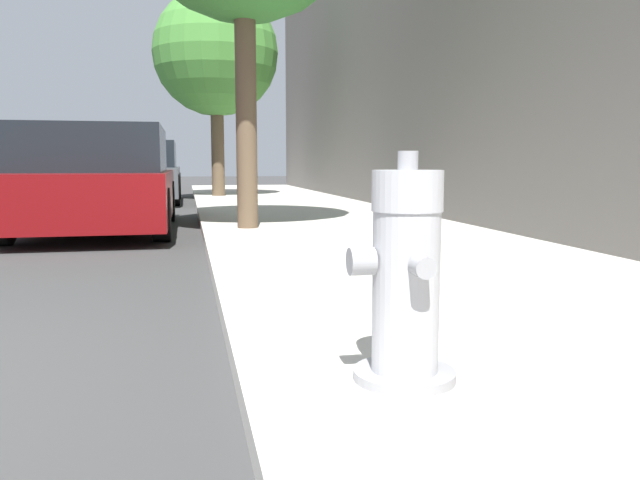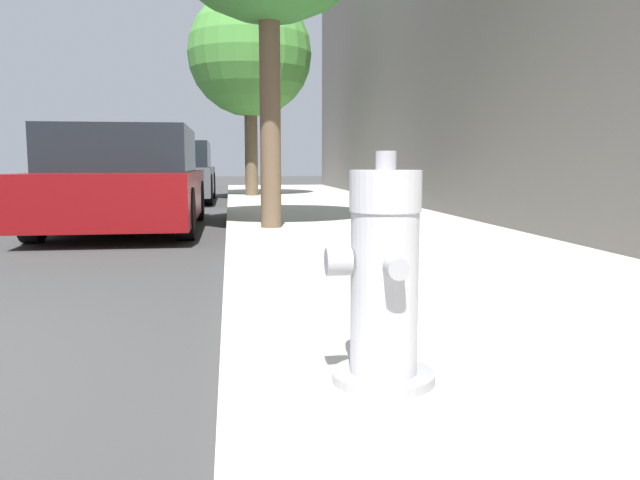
{
  "view_description": "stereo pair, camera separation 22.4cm",
  "coord_description": "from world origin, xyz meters",
  "px_view_note": "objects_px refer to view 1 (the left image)",
  "views": [
    {
      "loc": [
        1.76,
        -2.3,
        0.89
      ],
      "look_at": [
        2.46,
        0.97,
        0.48
      ],
      "focal_mm": 35.0,
      "sensor_mm": 36.0,
      "label": 1
    },
    {
      "loc": [
        1.98,
        -2.34,
        0.89
      ],
      "look_at": [
        2.46,
        0.97,
        0.48
      ],
      "focal_mm": 35.0,
      "sensor_mm": 36.0,
      "label": 2
    }
  ],
  "objects_px": {
    "fire_hydrant": "(405,280)",
    "parked_car_mid": "(139,173)",
    "street_tree_far": "(216,54)",
    "parked_car_near": "(97,182)"
  },
  "relations": [
    {
      "from": "street_tree_far",
      "to": "parked_car_near",
      "type": "bearing_deg",
      "value": -105.7
    },
    {
      "from": "fire_hydrant",
      "to": "parked_car_mid",
      "type": "height_order",
      "value": "parked_car_mid"
    },
    {
      "from": "fire_hydrant",
      "to": "parked_car_near",
      "type": "bearing_deg",
      "value": 106.33
    },
    {
      "from": "fire_hydrant",
      "to": "parked_car_mid",
      "type": "bearing_deg",
      "value": 98.15
    },
    {
      "from": "parked_car_near",
      "to": "parked_car_mid",
      "type": "xyz_separation_m",
      "value": [
        0.09,
        6.11,
        0.01
      ]
    },
    {
      "from": "parked_car_near",
      "to": "parked_car_mid",
      "type": "height_order",
      "value": "parked_car_mid"
    },
    {
      "from": "street_tree_far",
      "to": "parked_car_mid",
      "type": "bearing_deg",
      "value": -162.12
    },
    {
      "from": "parked_car_mid",
      "to": "street_tree_far",
      "type": "bearing_deg",
      "value": 17.88
    },
    {
      "from": "fire_hydrant",
      "to": "parked_car_near",
      "type": "height_order",
      "value": "parked_car_near"
    },
    {
      "from": "parked_car_mid",
      "to": "street_tree_far",
      "type": "height_order",
      "value": "street_tree_far"
    }
  ]
}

